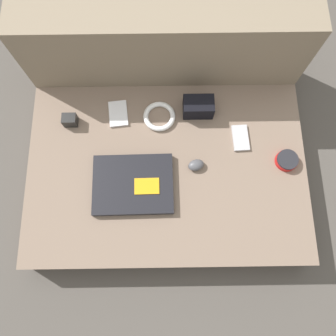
{
  "coord_description": "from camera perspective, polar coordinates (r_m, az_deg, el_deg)",
  "views": [
    {
      "loc": [
        -0.0,
        -0.34,
        1.32
      ],
      "look_at": [
        0.0,
        0.0,
        0.16
      ],
      "focal_mm": 35.0,
      "sensor_mm": 36.0,
      "label": 1
    }
  ],
  "objects": [
    {
      "name": "ground_plane",
      "position": [
        1.37,
        0.0,
        -1.86
      ],
      "size": [
        8.0,
        8.0,
        0.0
      ],
      "primitive_type": "plane",
      "color": "#4C4742"
    },
    {
      "name": "couch_seat",
      "position": [
        1.3,
        0.0,
        -1.1
      ],
      "size": [
        1.05,
        0.71,
        0.14
      ],
      "color": "#7A6656",
      "rests_on": "ground_plane"
    },
    {
      "name": "couch_backrest",
      "position": [
        1.35,
        -0.27,
        19.68
      ],
      "size": [
        1.05,
        0.2,
        0.46
      ],
      "color": "#7F705B",
      "rests_on": "ground_plane"
    },
    {
      "name": "laptop",
      "position": [
        1.21,
        -5.87,
        -2.86
      ],
      "size": [
        0.3,
        0.23,
        0.03
      ],
      "rotation": [
        0.0,
        0.0,
        0.01
      ],
      "color": "black",
      "rests_on": "couch_seat"
    },
    {
      "name": "computer_mouse",
      "position": [
        1.22,
        5.11,
        0.52
      ],
      "size": [
        0.07,
        0.06,
        0.03
      ],
      "rotation": [
        0.0,
        0.0,
        0.31
      ],
      "color": "#4C4C51",
      "rests_on": "couch_seat"
    },
    {
      "name": "speaker_puck",
      "position": [
        1.31,
        20.17,
        1.27
      ],
      "size": [
        0.08,
        0.08,
        0.03
      ],
      "color": "red",
      "rests_on": "couch_seat"
    },
    {
      "name": "phone_silver",
      "position": [
        1.32,
        -8.47,
        9.34
      ],
      "size": [
        0.08,
        0.11,
        0.01
      ],
      "rotation": [
        0.0,
        0.0,
        0.11
      ],
      "color": "silver",
      "rests_on": "couch_seat"
    },
    {
      "name": "phone_black",
      "position": [
        1.3,
        12.7,
        5.14
      ],
      "size": [
        0.06,
        0.11,
        0.01
      ],
      "rotation": [
        0.0,
        0.0,
        0.05
      ],
      "color": "#B7B7BC",
      "rests_on": "couch_seat"
    },
    {
      "name": "camera_pouch",
      "position": [
        1.29,
        5.5,
        10.55
      ],
      "size": [
        0.12,
        0.07,
        0.07
      ],
      "color": "black",
      "rests_on": "couch_seat"
    },
    {
      "name": "charger_brick",
      "position": [
        1.33,
        -16.51,
        8.0
      ],
      "size": [
        0.05,
        0.04,
        0.05
      ],
      "color": "black",
      "rests_on": "couch_seat"
    },
    {
      "name": "cable_coil",
      "position": [
        1.3,
        -1.33,
        8.99
      ],
      "size": [
        0.13,
        0.13,
        0.02
      ],
      "color": "white",
      "rests_on": "couch_seat"
    }
  ]
}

